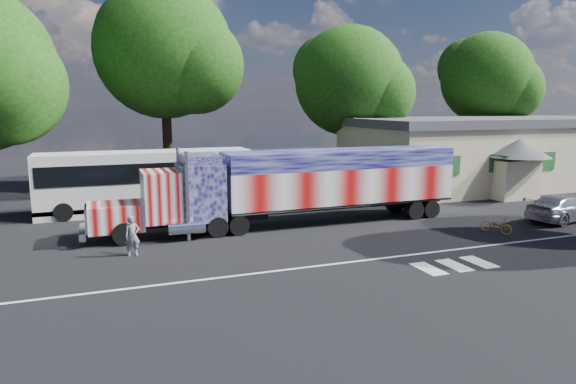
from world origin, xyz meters
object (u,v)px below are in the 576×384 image
object	(u,v)px
parked_car	(563,208)
bicycle	(496,225)
tree_n_mid	(166,51)
tree_ne_a	(351,82)
semi_truck	(299,184)
tree_far_ne	(488,79)
coach_bus	(147,180)
woman	(132,236)

from	to	relation	value
parked_car	bicycle	world-z (taller)	parked_car
parked_car	tree_n_mid	distance (m)	27.90
tree_ne_a	semi_truck	bearing A→B (deg)	-126.60
semi_truck	tree_far_ne	size ratio (longest dim) A/B	1.51
tree_far_ne	tree_n_mid	size ratio (longest dim) A/B	0.85
parked_car	tree_n_mid	xyz separation A→B (m)	(-18.11, 19.05, 9.35)
bicycle	tree_ne_a	xyz separation A→B (m)	(1.43, 18.24, 7.59)
semi_truck	parked_car	xyz separation A→B (m)	(13.65, -4.20, -1.42)
coach_bus	tree_n_mid	xyz separation A→B (m)	(2.56, 8.48, 8.23)
semi_truck	bicycle	size ratio (longest dim) A/B	12.47
tree_ne_a	bicycle	bearing A→B (deg)	-94.49
semi_truck	tree_far_ne	xyz separation A→B (m)	(24.69, 14.51, 6.41)
woman	tree_n_mid	bearing A→B (deg)	71.08
parked_car	bicycle	distance (m)	5.39
parked_car	woman	world-z (taller)	woman
semi_truck	tree_ne_a	world-z (taller)	tree_ne_a
parked_car	bicycle	bearing A→B (deg)	88.13
coach_bus	tree_n_mid	distance (m)	12.09
parked_car	tree_ne_a	size ratio (longest dim) A/B	0.39
parked_car	tree_far_ne	size ratio (longest dim) A/B	0.38
semi_truck	parked_car	distance (m)	14.35
bicycle	tree_far_ne	world-z (taller)	tree_far_ne
semi_truck	tree_far_ne	world-z (taller)	tree_far_ne
bicycle	tree_n_mid	bearing A→B (deg)	98.66
parked_car	tree_ne_a	bearing A→B (deg)	1.26
coach_bus	bicycle	bearing A→B (deg)	-36.73
tree_ne_a	tree_n_mid	distance (m)	14.48
coach_bus	tree_ne_a	bearing A→B (deg)	22.00
woman	tree_n_mid	size ratio (longest dim) A/B	0.11
coach_bus	woman	world-z (taller)	coach_bus
coach_bus	tree_ne_a	xyz separation A→B (m)	(16.79, 6.78, 6.18)
tree_n_mid	coach_bus	bearing A→B (deg)	-106.78
coach_bus	parked_car	world-z (taller)	coach_bus
parked_car	tree_ne_a	distance (m)	19.22
parked_car	tree_n_mid	size ratio (longest dim) A/B	0.32
coach_bus	tree_n_mid	world-z (taller)	tree_n_mid
semi_truck	tree_ne_a	size ratio (longest dim) A/B	1.56
bicycle	tree_ne_a	size ratio (longest dim) A/B	0.12
tree_ne_a	tree_far_ne	bearing A→B (deg)	5.17
semi_truck	coach_bus	distance (m)	9.48
semi_truck	bicycle	world-z (taller)	semi_truck
semi_truck	woman	bearing A→B (deg)	-162.05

